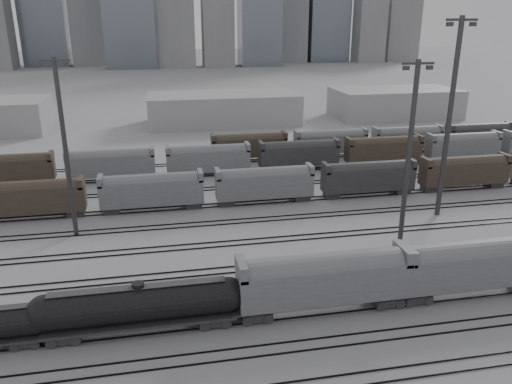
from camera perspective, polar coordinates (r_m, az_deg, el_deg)
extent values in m
plane|color=#A3A3A8|center=(48.17, -0.42, -14.95)|extent=(900.00, 900.00, 0.00)
cube|color=black|center=(44.37, 0.78, -18.22)|extent=(220.00, 0.07, 0.16)
cube|color=black|center=(45.50, 0.39, -17.14)|extent=(220.00, 0.07, 0.16)
cube|color=black|center=(48.36, -0.48, -14.69)|extent=(220.00, 0.07, 0.16)
cube|color=black|center=(49.54, -0.80, -13.78)|extent=(220.00, 0.07, 0.16)
cube|color=black|center=(52.52, -1.52, -11.70)|extent=(220.00, 0.07, 0.16)
cube|color=black|center=(53.74, -1.78, -10.93)|extent=(220.00, 0.07, 0.16)
cube|color=black|center=(56.81, -2.38, -9.15)|extent=(220.00, 0.07, 0.16)
cube|color=black|center=(58.07, -2.60, -8.49)|extent=(220.00, 0.07, 0.16)
cube|color=black|center=(63.00, -3.37, -6.18)|extent=(220.00, 0.07, 0.16)
cube|color=black|center=(64.29, -3.55, -5.64)|extent=(220.00, 0.07, 0.16)
cube|color=black|center=(69.35, -4.18, -3.74)|extent=(220.00, 0.07, 0.16)
cube|color=black|center=(70.66, -4.32, -3.29)|extent=(220.00, 0.07, 0.16)
cube|color=black|center=(75.80, -4.84, -1.71)|extent=(220.00, 0.07, 0.16)
cube|color=black|center=(77.14, -4.97, -1.34)|extent=(220.00, 0.07, 0.16)
cube|color=black|center=(83.29, -5.47, 0.22)|extent=(220.00, 0.07, 0.16)
cube|color=black|center=(84.65, -5.58, 0.53)|extent=(220.00, 0.07, 0.16)
cube|color=black|center=(90.87, -6.00, 1.83)|extent=(220.00, 0.07, 0.16)
cube|color=black|center=(92.24, -6.09, 2.09)|extent=(220.00, 0.07, 0.16)
cube|color=black|center=(98.51, -6.45, 3.19)|extent=(220.00, 0.07, 0.16)
cube|color=black|center=(99.89, -6.52, 3.41)|extent=(220.00, 0.07, 0.16)
cube|color=#252528|center=(49.76, -24.73, -15.02)|extent=(2.42, 1.95, 0.65)
sphere|color=black|center=(48.46, -23.69, -13.09)|extent=(2.69, 2.69, 2.69)
cube|color=#252528|center=(48.99, -20.99, -14.90)|extent=(2.88, 2.32, 0.77)
cube|color=#252528|center=(48.25, -4.82, -14.09)|extent=(2.88, 2.32, 0.77)
cube|color=#252528|center=(47.87, -13.00, -14.09)|extent=(17.15, 2.99, 0.28)
cylinder|color=black|center=(46.93, -13.16, -12.27)|extent=(16.05, 3.21, 3.21)
sphere|color=black|center=(48.07, -22.98, -12.60)|extent=(3.21, 3.21, 3.21)
sphere|color=black|center=(47.16, -3.19, -11.58)|extent=(3.21, 3.21, 3.21)
cylinder|color=black|center=(46.05, -13.33, -10.39)|extent=(1.11, 1.11, 0.55)
cube|color=#252528|center=(46.10, -13.32, -10.51)|extent=(15.49, 1.00, 0.07)
cube|color=#252528|center=(48.74, -0.03, -13.64)|extent=(2.88, 2.33, 0.78)
cube|color=#252528|center=(52.56, 14.66, -11.69)|extent=(2.88, 2.33, 0.78)
cube|color=slate|center=(48.93, 7.76, -10.14)|extent=(16.64, 3.33, 3.55)
cylinder|color=slate|center=(48.29, 7.83, -8.76)|extent=(15.08, 3.22, 3.22)
cube|color=slate|center=(46.09, -1.68, -8.77)|extent=(0.78, 3.33, 1.55)
cube|color=slate|center=(50.89, 16.48, -6.78)|extent=(0.78, 3.33, 1.55)
cone|color=#252528|center=(50.02, 7.65, -12.30)|extent=(2.66, 2.66, 1.00)
cube|color=#252528|center=(53.86, 17.64, -11.20)|extent=(2.85, 2.31, 0.77)
cube|color=slate|center=(55.99, 23.90, -7.81)|extent=(16.47, 3.29, 3.51)
cylinder|color=slate|center=(55.44, 24.08, -6.59)|extent=(14.93, 3.18, 3.18)
cube|color=slate|center=(51.08, 16.87, -6.78)|extent=(0.77, 3.29, 1.54)
cone|color=#252528|center=(56.93, 23.61, -9.74)|extent=(2.63, 2.63, 0.99)
cylinder|color=#373739|center=(66.84, -20.92, 4.41)|extent=(0.59, 0.59, 22.86)
cube|color=#373739|center=(65.16, -22.09, 13.77)|extent=(3.66, 0.27, 0.27)
cube|color=#373739|center=(65.45, -23.24, 13.24)|extent=(0.64, 0.46, 0.46)
cube|color=#373739|center=(64.96, -20.82, 13.50)|extent=(0.64, 0.46, 0.46)
cylinder|color=#373739|center=(60.12, 16.99, 3.34)|extent=(0.59, 0.59, 22.95)
cube|color=#373739|center=(58.25, 18.06, 13.81)|extent=(3.67, 0.28, 0.28)
cube|color=#373739|center=(57.64, 16.78, 13.43)|extent=(0.64, 0.46, 0.46)
cube|color=#373739|center=(58.96, 19.22, 13.29)|extent=(0.64, 0.46, 0.46)
cylinder|color=#373739|center=(73.95, 21.18, 7.54)|extent=(0.70, 0.70, 27.47)
cube|color=#373739|center=(72.74, 22.48, 17.74)|extent=(4.40, 0.33, 0.33)
cube|color=#373739|center=(71.87, 21.27, 17.44)|extent=(0.77, 0.55, 0.55)
cube|color=#373739|center=(73.64, 23.55, 17.18)|extent=(0.77, 0.55, 0.55)
cube|color=#45382B|center=(77.46, -24.44, -0.83)|extent=(15.00, 3.00, 5.60)
cube|color=slate|center=(75.21, -11.79, -0.03)|extent=(15.00, 3.00, 5.60)
cube|color=slate|center=(76.75, 0.98, 0.78)|extent=(15.00, 3.00, 5.60)
cube|color=#252528|center=(81.87, 12.70, 1.49)|extent=(15.00, 3.00, 5.60)
cube|color=#45382B|center=(89.96, 22.68, 2.05)|extent=(15.00, 3.00, 5.60)
cube|color=#45382B|center=(94.04, -26.55, 2.19)|extent=(15.00, 3.00, 5.60)
cube|color=slate|center=(90.90, -16.20, 2.95)|extent=(15.00, 3.00, 5.60)
cube|color=slate|center=(90.88, -5.47, 3.63)|extent=(15.00, 3.00, 5.60)
cube|color=#252528|center=(93.98, 4.91, 4.18)|extent=(15.00, 3.00, 5.60)
cube|color=#45382B|center=(99.92, 14.36, 4.55)|extent=(15.00, 3.00, 5.60)
cube|color=slate|center=(108.24, 22.56, 4.77)|extent=(15.00, 3.00, 5.60)
cube|color=#45382B|center=(99.75, -0.79, 5.13)|extent=(15.00, 3.00, 5.60)
cube|color=slate|center=(104.06, 8.50, 5.51)|extent=(15.00, 3.00, 5.60)
cube|color=slate|center=(110.85, 16.86, 5.74)|extent=(15.00, 3.00, 5.60)
cube|color=#252528|center=(119.68, 24.12, 5.83)|extent=(15.00, 3.00, 5.60)
cube|color=#A1A2A4|center=(137.25, -3.78, 9.49)|extent=(40.00, 18.00, 8.00)
cube|color=#A1A2A4|center=(151.91, 15.55, 9.78)|extent=(35.00, 18.00, 8.00)
cube|color=gray|center=(321.40, -18.81, 17.69)|extent=(20.00, 16.00, 48.00)
cube|color=gray|center=(319.44, -9.49, 19.48)|extent=(22.00, 17.60, 60.00)
cube|color=gray|center=(321.46, -4.71, 17.70)|extent=(18.00, 14.40, 38.00)
cube|color=slate|center=(325.34, -0.11, 20.77)|extent=(24.00, 19.20, 72.00)
cube|color=gray|center=(330.96, 4.37, 18.35)|extent=(20.00, 16.00, 45.00)
cube|color=gray|center=(347.57, 12.72, 17.59)|extent=(18.00, 14.40, 40.00)
cube|color=gray|center=(358.12, 16.66, 18.27)|extent=(22.00, 17.60, 52.00)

